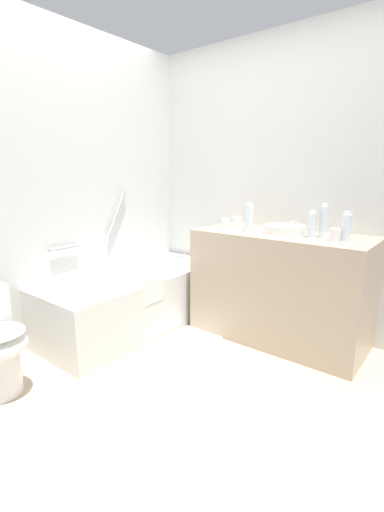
{
  "coord_description": "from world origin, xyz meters",
  "views": [
    {
      "loc": [
        -1.44,
        -1.44,
        1.35
      ],
      "look_at": [
        0.7,
        0.26,
        0.71
      ],
      "focal_mm": 24.95,
      "sensor_mm": 36.0,
      "label": 1
    }
  ],
  "objects_px": {
    "sink_faucet": "(294,226)",
    "water_bottle_2": "(323,222)",
    "water_bottle_3": "(312,225)",
    "bathtub": "(135,298)",
    "drinking_glass_2": "(335,235)",
    "bath_mat": "(196,337)",
    "drinking_glass_1": "(225,223)",
    "drinking_glass_0": "(237,223)",
    "water_bottle_0": "(249,218)",
    "water_bottle_1": "(346,227)",
    "sink_basin": "(285,230)"
  },
  "relations": [
    {
      "from": "sink_faucet",
      "to": "drinking_glass_2",
      "type": "relative_size",
      "value": 1.75
    },
    {
      "from": "sink_faucet",
      "to": "drinking_glass_2",
      "type": "distance_m",
      "value": 0.47
    },
    {
      "from": "sink_faucet",
      "to": "bath_mat",
      "type": "distance_m",
      "value": 1.23
    },
    {
      "from": "bath_mat",
      "to": "drinking_glass_0",
      "type": "bearing_deg",
      "value": -13.34
    },
    {
      "from": "water_bottle_2",
      "to": "drinking_glass_1",
      "type": "distance_m",
      "value": 0.83
    },
    {
      "from": "water_bottle_2",
      "to": "drinking_glass_2",
      "type": "relative_size",
      "value": 2.87
    },
    {
      "from": "water_bottle_1",
      "to": "water_bottle_2",
      "type": "bearing_deg",
      "value": 82.97
    },
    {
      "from": "bathtub",
      "to": "drinking_glass_2",
      "type": "bearing_deg",
      "value": -72.05
    },
    {
      "from": "sink_basin",
      "to": "bathtub",
      "type": "bearing_deg",
      "value": 116.46
    },
    {
      "from": "water_bottle_0",
      "to": "drinking_glass_1",
      "type": "relative_size",
      "value": 2.92
    },
    {
      "from": "water_bottle_3",
      "to": "drinking_glass_1",
      "type": "height_order",
      "value": "water_bottle_3"
    },
    {
      "from": "sink_basin",
      "to": "water_bottle_2",
      "type": "bearing_deg",
      "value": -85.92
    },
    {
      "from": "water_bottle_3",
      "to": "bath_mat",
      "type": "bearing_deg",
      "value": 116.69
    },
    {
      "from": "bath_mat",
      "to": "water_bottle_2",
      "type": "bearing_deg",
      "value": -62.48
    },
    {
      "from": "bathtub",
      "to": "drinking_glass_0",
      "type": "distance_m",
      "value": 1.11
    },
    {
      "from": "sink_faucet",
      "to": "bath_mat",
      "type": "xyz_separation_m",
      "value": [
        -0.6,
        0.55,
        -0.92
      ]
    },
    {
      "from": "water_bottle_1",
      "to": "drinking_glass_0",
      "type": "bearing_deg",
      "value": 88.65
    },
    {
      "from": "drinking_glass_2",
      "to": "bath_mat",
      "type": "relative_size",
      "value": 0.13
    },
    {
      "from": "water_bottle_1",
      "to": "drinking_glass_2",
      "type": "relative_size",
      "value": 2.36
    },
    {
      "from": "drinking_glass_1",
      "to": "drinking_glass_2",
      "type": "height_order",
      "value": "drinking_glass_2"
    },
    {
      "from": "water_bottle_2",
      "to": "drinking_glass_0",
      "type": "xyz_separation_m",
      "value": [
        0.0,
        0.73,
        -0.07
      ]
    },
    {
      "from": "water_bottle_1",
      "to": "bath_mat",
      "type": "bearing_deg",
      "value": 112.5
    },
    {
      "from": "drinking_glass_0",
      "to": "sink_faucet",
      "type": "bearing_deg",
      "value": -69.83
    },
    {
      "from": "sink_faucet",
      "to": "drinking_glass_1",
      "type": "bearing_deg",
      "value": 110.89
    },
    {
      "from": "bathtub",
      "to": "bath_mat",
      "type": "xyz_separation_m",
      "value": [
        0.14,
        -0.57,
        -0.26
      ]
    },
    {
      "from": "sink_basin",
      "to": "drinking_glass_2",
      "type": "distance_m",
      "value": 0.4
    },
    {
      "from": "drinking_glass_1",
      "to": "bath_mat",
      "type": "xyz_separation_m",
      "value": [
        -0.39,
        0.01,
        -0.92
      ]
    },
    {
      "from": "bathtub",
      "to": "bath_mat",
      "type": "distance_m",
      "value": 0.64
    },
    {
      "from": "sink_faucet",
      "to": "water_bottle_2",
      "type": "relative_size",
      "value": 0.61
    },
    {
      "from": "sink_faucet",
      "to": "water_bottle_1",
      "type": "height_order",
      "value": "water_bottle_1"
    },
    {
      "from": "bathtub",
      "to": "drinking_glass_2",
      "type": "xyz_separation_m",
      "value": [
        0.49,
        -1.52,
        0.66
      ]
    },
    {
      "from": "sink_basin",
      "to": "drinking_glass_0",
      "type": "relative_size",
      "value": 3.22
    },
    {
      "from": "water_bottle_1",
      "to": "drinking_glass_1",
      "type": "distance_m",
      "value": 0.99
    },
    {
      "from": "water_bottle_2",
      "to": "water_bottle_3",
      "type": "height_order",
      "value": "water_bottle_2"
    },
    {
      "from": "sink_basin",
      "to": "drinking_glass_0",
      "type": "distance_m",
      "value": 0.45
    },
    {
      "from": "water_bottle_0",
      "to": "drinking_glass_1",
      "type": "xyz_separation_m",
      "value": [
        0.02,
        0.24,
        -0.07
      ]
    },
    {
      "from": "water_bottle_0",
      "to": "water_bottle_1",
      "type": "bearing_deg",
      "value": -86.8
    },
    {
      "from": "water_bottle_3",
      "to": "drinking_glass_0",
      "type": "height_order",
      "value": "water_bottle_3"
    },
    {
      "from": "drinking_glass_1",
      "to": "water_bottle_2",
      "type": "bearing_deg",
      "value": -87.19
    },
    {
      "from": "water_bottle_3",
      "to": "drinking_glass_2",
      "type": "distance_m",
      "value": 0.19
    },
    {
      "from": "drinking_glass_0",
      "to": "drinking_glass_1",
      "type": "distance_m",
      "value": 0.1
    },
    {
      "from": "water_bottle_0",
      "to": "water_bottle_3",
      "type": "height_order",
      "value": "water_bottle_0"
    },
    {
      "from": "water_bottle_2",
      "to": "drinking_glass_2",
      "type": "distance_m",
      "value": 0.16
    },
    {
      "from": "water_bottle_2",
      "to": "bath_mat",
      "type": "relative_size",
      "value": 0.36
    },
    {
      "from": "water_bottle_1",
      "to": "bath_mat",
      "type": "height_order",
      "value": "water_bottle_1"
    },
    {
      "from": "bathtub",
      "to": "drinking_glass_2",
      "type": "relative_size",
      "value": 19.27
    },
    {
      "from": "water_bottle_0",
      "to": "water_bottle_1",
      "type": "height_order",
      "value": "water_bottle_0"
    },
    {
      "from": "bathtub",
      "to": "drinking_glass_0",
      "type": "xyz_separation_m",
      "value": [
        0.58,
        -0.68,
        0.67
      ]
    },
    {
      "from": "water_bottle_2",
      "to": "drinking_glass_1",
      "type": "relative_size",
      "value": 3.16
    },
    {
      "from": "water_bottle_0",
      "to": "drinking_glass_1",
      "type": "height_order",
      "value": "water_bottle_0"
    }
  ]
}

